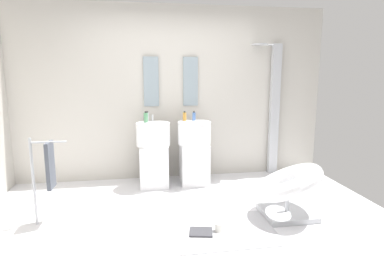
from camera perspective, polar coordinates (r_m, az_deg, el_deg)
ground_plane at (r=3.61m, az=-0.98°, el=-16.97°), size 4.80×3.60×0.04m
rear_partition at (r=4.87m, az=-3.86°, el=6.22°), size 4.80×0.10×2.60m
pedestal_sink_left at (r=4.56m, az=-6.94°, el=-4.32°), size 0.48×0.48×1.02m
pedestal_sink_right at (r=4.62m, az=0.41°, el=-4.06°), size 0.48×0.48×1.02m
vanity_mirror_left at (r=4.77m, az=-7.38°, el=8.27°), size 0.22×0.03×0.73m
vanity_mirror_right at (r=4.83m, az=-0.28°, el=8.37°), size 0.22×0.03×0.73m
shower_column at (r=5.18m, az=14.48°, el=3.71°), size 0.49×0.24×2.05m
lounge_chair at (r=3.78m, az=16.93°, el=-10.02°), size 1.06×1.06×0.65m
towel_rack at (r=3.69m, az=-24.57°, el=-6.44°), size 0.37×0.22×0.95m
area_rug at (r=3.45m, az=5.54°, el=-17.86°), size 1.07×0.78×0.01m
magazine_charcoal at (r=3.38m, az=1.64°, el=-18.20°), size 0.27×0.24×0.02m
coffee_mug at (r=3.41m, az=4.82°, el=-17.34°), size 0.08×0.08×0.09m
soap_bottle_green at (r=4.53m, az=-8.32°, el=1.91°), size 0.06×0.06×0.16m
soap_bottle_blue at (r=4.65m, az=0.34°, el=2.12°), size 0.05×0.05×0.14m
soap_bottle_grey at (r=4.62m, az=-7.98°, el=2.03°), size 0.04×0.04×0.15m
soap_bottle_amber at (r=4.62m, az=-1.34°, el=2.09°), size 0.05×0.05×0.14m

